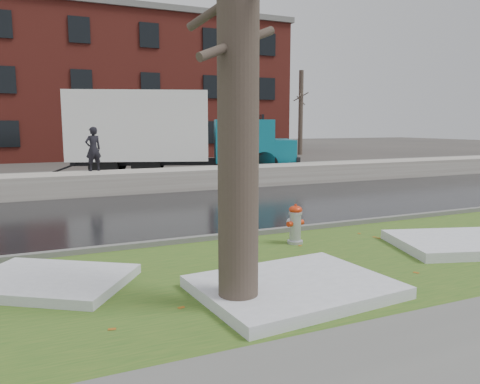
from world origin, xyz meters
name	(u,v)px	position (x,y,z in m)	size (l,w,h in m)	color
ground	(240,253)	(0.00, 0.00, 0.00)	(120.00, 120.00, 0.00)	#47423D
verge	(272,271)	(0.00, -1.25, 0.02)	(60.00, 4.50, 0.04)	#2C531B
road	(173,211)	(0.00, 4.50, 0.01)	(60.00, 7.00, 0.03)	black
parking_lot	(118,179)	(0.00, 13.00, 0.01)	(60.00, 9.00, 0.03)	slate
curb	(220,237)	(0.00, 1.00, 0.07)	(60.00, 0.15, 0.14)	slate
snowbank	(139,181)	(0.00, 8.70, 0.38)	(60.00, 1.60, 0.75)	#B8B4A8
brick_building	(103,90)	(2.00, 30.00, 5.00)	(26.00, 12.00, 10.00)	maroon
bg_tree_right	(301,112)	(16.00, 24.00, 3.33)	(1.40, 1.62, 6.50)	brown
fire_hydrant	(295,222)	(1.21, 0.05, 0.46)	(0.39, 0.35, 0.79)	#AFB0B7
tree	(238,49)	(-1.13, -2.43, 3.26)	(1.25, 1.43, 6.40)	brown
box_truck	(168,133)	(2.18, 12.66, 2.00)	(11.32, 5.66, 3.79)	black
worker	(93,149)	(-1.44, 9.30, 1.52)	(0.56, 0.37, 1.54)	black
snow_patch_near	(294,287)	(-0.22, -2.30, 0.12)	(2.60, 2.00, 0.16)	silver
snow_patch_far	(49,281)	(-3.33, -0.59, 0.11)	(2.20, 1.60, 0.14)	silver
snow_patch_side	(471,243)	(4.11, -1.60, 0.13)	(2.80, 1.80, 0.18)	silver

